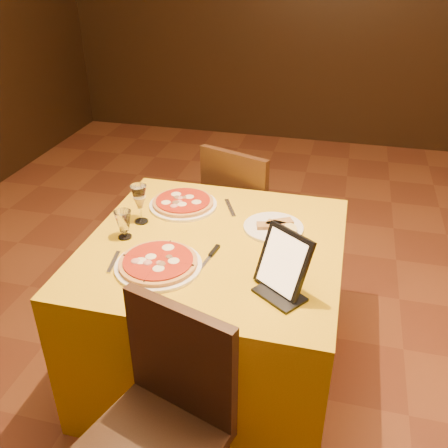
% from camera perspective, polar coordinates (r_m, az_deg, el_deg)
% --- Properties ---
extents(floor, '(6.00, 7.00, 0.01)m').
position_cam_1_polar(floor, '(2.56, 11.58, -19.13)').
color(floor, '#5E2D19').
rests_on(floor, ground).
extents(wall_back, '(6.00, 0.01, 2.80)m').
position_cam_1_polar(wall_back, '(5.23, 16.28, 23.39)').
color(wall_back, black).
rests_on(wall_back, floor).
extents(main_table, '(1.10, 1.10, 0.75)m').
position_cam_1_polar(main_table, '(2.39, -1.06, -9.73)').
color(main_table, gold).
rests_on(main_table, floor).
extents(chair_main_near, '(0.55, 0.55, 0.91)m').
position_cam_1_polar(chair_main_near, '(1.80, -8.52, -23.91)').
color(chair_main_near, black).
rests_on(chair_main_near, floor).
extents(chair_main_far, '(0.57, 0.57, 0.91)m').
position_cam_1_polar(chair_main_far, '(3.01, 3.02, 1.21)').
color(chair_main_far, black).
rests_on(chair_main_far, floor).
extents(pizza_near, '(0.35, 0.35, 0.03)m').
position_cam_1_polar(pizza_near, '(2.02, -7.51, -4.53)').
color(pizza_near, white).
rests_on(pizza_near, main_table).
extents(pizza_far, '(0.33, 0.33, 0.03)m').
position_cam_1_polar(pizza_far, '(2.46, -4.69, 2.36)').
color(pizza_far, white).
rests_on(pizza_far, main_table).
extents(cutlet_dish, '(0.27, 0.27, 0.03)m').
position_cam_1_polar(cutlet_dish, '(2.28, 5.67, -0.25)').
color(cutlet_dish, white).
rests_on(cutlet_dish, main_table).
extents(wine_glass, '(0.08, 0.08, 0.19)m').
position_cam_1_polar(wine_glass, '(2.31, -9.60, 2.28)').
color(wine_glass, '#F5DA8B').
rests_on(wine_glass, main_table).
extents(water_glass, '(0.09, 0.09, 0.13)m').
position_cam_1_polar(water_glass, '(2.22, -11.39, -0.07)').
color(water_glass, silver).
rests_on(water_glass, main_table).
extents(tablet, '(0.23, 0.20, 0.24)m').
position_cam_1_polar(tablet, '(1.85, 6.79, -4.32)').
color(tablet, black).
rests_on(tablet, main_table).
extents(knife, '(0.05, 0.20, 0.01)m').
position_cam_1_polar(knife, '(2.04, -2.09, -4.38)').
color(knife, silver).
rests_on(knife, main_table).
extents(fork_near, '(0.04, 0.16, 0.01)m').
position_cam_1_polar(fork_near, '(2.09, -12.50, -4.23)').
color(fork_near, silver).
rests_on(fork_near, main_table).
extents(fork_far, '(0.10, 0.17, 0.01)m').
position_cam_1_polar(fork_far, '(2.44, 0.69, 1.87)').
color(fork_far, silver).
rests_on(fork_far, main_table).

